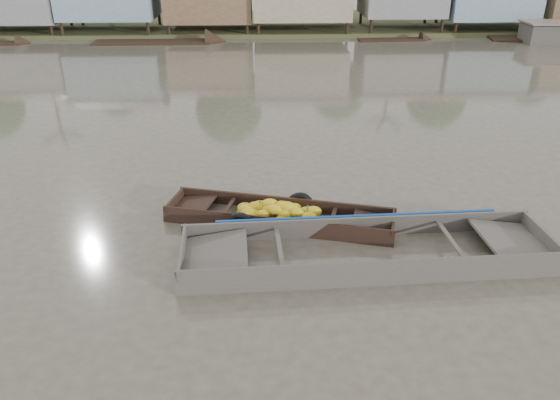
{
  "coord_description": "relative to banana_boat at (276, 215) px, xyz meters",
  "views": [
    {
      "loc": [
        -0.35,
        -10.15,
        6.61
      ],
      "look_at": [
        0.07,
        1.44,
        0.8
      ],
      "focal_mm": 35.0,
      "sensor_mm": 36.0,
      "label": 1
    }
  ],
  "objects": [
    {
      "name": "viewer_boat",
      "position": [
        1.96,
        -1.77,
        -0.09
      ],
      "size": [
        8.34,
        2.56,
        0.66
      ],
      "rotation": [
        0.0,
        0.0,
        0.05
      ],
      "color": "#423E38",
      "rests_on": "ground"
    },
    {
      "name": "banana_boat",
      "position": [
        0.0,
        0.0,
        0.0
      ],
      "size": [
        5.84,
        2.75,
        0.78
      ],
      "rotation": [
        0.0,
        0.0,
        -0.25
      ],
      "color": "black",
      "rests_on": "ground"
    },
    {
      "name": "distant_boats",
      "position": [
        12.86,
        22.72,
        0.04
      ],
      "size": [
        47.71,
        14.14,
        1.38
      ],
      "color": "black",
      "rests_on": "ground"
    },
    {
      "name": "ground",
      "position": [
        0.01,
        -1.85,
        -0.16
      ],
      "size": [
        120.0,
        120.0,
        0.0
      ],
      "primitive_type": "plane",
      "color": "#494438",
      "rests_on": "ground"
    }
  ]
}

